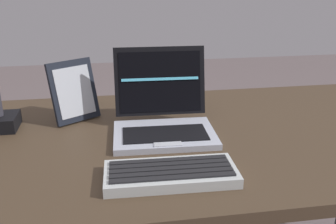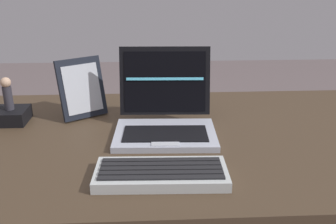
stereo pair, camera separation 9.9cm
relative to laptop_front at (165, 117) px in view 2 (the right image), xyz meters
name	(u,v)px [view 2 (the right image)]	position (x,y,z in m)	size (l,w,h in m)	color
desk	(187,163)	(0.06, -0.02, -0.14)	(1.76, 0.77, 0.73)	#413222
laptop_front	(165,117)	(0.00, 0.00, 0.00)	(0.29, 0.25, 0.23)	#ADB3C3
external_keyboard	(161,173)	(-0.02, -0.26, -0.03)	(0.30, 0.13, 0.03)	#B8BFBF
photo_frame	(82,89)	(-0.25, 0.14, 0.05)	(0.15, 0.12, 0.19)	black
figurine_stand	(11,116)	(-0.47, 0.10, -0.03)	(0.10, 0.10, 0.04)	black
figurine	(7,93)	(-0.47, 0.10, 0.05)	(0.03, 0.03, 0.10)	#312F37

